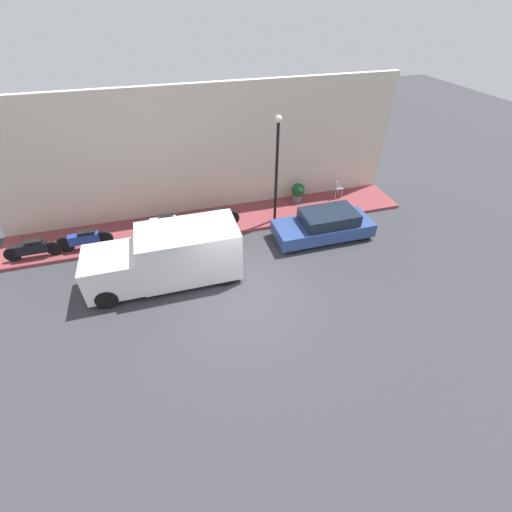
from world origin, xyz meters
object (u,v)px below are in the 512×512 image
(scooter_silver, at_px, (164,223))
(potted_plant, at_px, (298,192))
(motorcycle_black, at_px, (33,249))
(streetlamp, at_px, (277,162))
(parked_car, at_px, (324,225))
(delivery_van, at_px, (167,257))
(motorcycle_red, at_px, (217,218))
(cafe_chair, at_px, (337,187))
(motorcycle_blue, at_px, (85,239))

(scooter_silver, height_order, potted_plant, potted_plant)
(motorcycle_black, xyz_separation_m, streetlamp, (0.00, -9.74, 2.33))
(parked_car, relative_size, delivery_van, 0.78)
(motorcycle_black, relative_size, potted_plant, 2.21)
(streetlamp, bearing_deg, potted_plant, -50.54)
(streetlamp, bearing_deg, motorcycle_red, 86.62)
(delivery_van, xyz_separation_m, scooter_silver, (2.92, -0.04, -0.45))
(parked_car, distance_m, motorcycle_red, 4.58)
(parked_car, bearing_deg, cafe_chair, -34.84)
(parked_car, xyz_separation_m, motorcycle_blue, (1.68, 9.51, 0.00))
(motorcycle_blue, distance_m, potted_plant, 9.58)
(delivery_van, relative_size, motorcycle_black, 2.58)
(motorcycle_blue, relative_size, cafe_chair, 2.42)
(motorcycle_red, distance_m, scooter_silver, 2.21)
(motorcycle_red, height_order, scooter_silver, motorcycle_red)
(potted_plant, bearing_deg, delivery_van, 121.11)
(parked_car, xyz_separation_m, potted_plant, (2.95, 0.01, 0.05))
(motorcycle_red, distance_m, motorcycle_black, 7.15)
(parked_car, relative_size, scooter_silver, 2.02)
(motorcycle_red, xyz_separation_m, streetlamp, (-0.15, -2.59, 2.29))
(scooter_silver, xyz_separation_m, motorcycle_black, (-0.36, 4.94, -0.02))
(motorcycle_red, relative_size, motorcycle_blue, 0.96)
(scooter_silver, relative_size, streetlamp, 0.45)
(scooter_silver, height_order, cafe_chair, cafe_chair)
(streetlamp, height_order, potted_plant, streetlamp)
(delivery_van, bearing_deg, cafe_chair, -65.87)
(parked_car, height_order, cafe_chair, parked_car)
(parked_car, relative_size, cafe_chair, 4.70)
(streetlamp, bearing_deg, parked_car, -134.74)
(motorcycle_red, height_order, streetlamp, streetlamp)
(cafe_chair, bearing_deg, scooter_silver, 95.84)
(motorcycle_red, relative_size, cafe_chair, 2.32)
(scooter_silver, bearing_deg, motorcycle_blue, 95.52)
(scooter_silver, bearing_deg, potted_plant, -81.38)
(scooter_silver, bearing_deg, motorcycle_black, 94.20)
(motorcycle_blue, xyz_separation_m, potted_plant, (1.27, -9.50, 0.05))
(motorcycle_red, height_order, potted_plant, potted_plant)
(scooter_silver, relative_size, cafe_chair, 2.33)
(motorcycle_blue, bearing_deg, delivery_van, -130.70)
(delivery_van, distance_m, scooter_silver, 2.96)
(scooter_silver, distance_m, streetlamp, 5.33)
(cafe_chair, bearing_deg, motorcycle_black, 95.24)
(motorcycle_red, xyz_separation_m, motorcycle_blue, (-0.09, 5.29, -0.01))
(streetlamp, distance_m, potted_plant, 3.08)
(delivery_van, relative_size, motorcycle_red, 2.59)
(motorcycle_black, distance_m, motorcycle_blue, 1.86)
(motorcycle_black, distance_m, cafe_chair, 13.40)
(parked_car, height_order, motorcycle_blue, parked_car)
(delivery_van, relative_size, cafe_chair, 6.00)
(potted_plant, relative_size, cafe_chair, 1.05)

